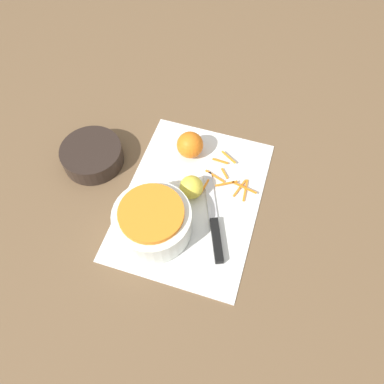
# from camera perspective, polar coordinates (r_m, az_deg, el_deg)

# --- Properties ---
(ground_plane) EXTENTS (4.00, 4.00, 0.00)m
(ground_plane) POSITION_cam_1_polar(r_m,az_deg,el_deg) (0.98, 0.00, -1.09)
(ground_plane) COLOR brown
(cutting_board) EXTENTS (0.47, 0.34, 0.01)m
(cutting_board) POSITION_cam_1_polar(r_m,az_deg,el_deg) (0.97, 0.00, -1.01)
(cutting_board) COLOR silver
(cutting_board) RESTS_ON ground_plane
(bowl_speckled) EXTENTS (0.19, 0.19, 0.09)m
(bowl_speckled) POSITION_cam_1_polar(r_m,az_deg,el_deg) (0.90, -6.03, -4.37)
(bowl_speckled) COLOR silver
(bowl_speckled) RESTS_ON cutting_board
(bowl_dark) EXTENTS (0.17, 0.17, 0.05)m
(bowl_dark) POSITION_cam_1_polar(r_m,az_deg,el_deg) (1.06, -14.95, 5.44)
(bowl_dark) COLOR black
(bowl_dark) RESTS_ON ground_plane
(knife) EXTENTS (0.25, 0.12, 0.02)m
(knife) POSITION_cam_1_polar(r_m,az_deg,el_deg) (0.92, 3.56, -5.86)
(knife) COLOR black
(knife) RESTS_ON cutting_board
(orange_left) EXTENTS (0.07, 0.07, 0.07)m
(orange_left) POSITION_cam_1_polar(r_m,az_deg,el_deg) (1.02, -0.31, 7.19)
(orange_left) COLOR orange
(orange_left) RESTS_ON cutting_board
(lemon) EXTENTS (0.06, 0.06, 0.06)m
(lemon) POSITION_cam_1_polar(r_m,az_deg,el_deg) (0.95, -0.10, 0.73)
(lemon) COLOR gold
(lemon) RESTS_ON cutting_board
(peel_pile) EXTENTS (0.15, 0.15, 0.01)m
(peel_pile) POSITION_cam_1_polar(r_m,az_deg,el_deg) (1.00, 5.68, 1.97)
(peel_pile) COLOR orange
(peel_pile) RESTS_ON cutting_board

